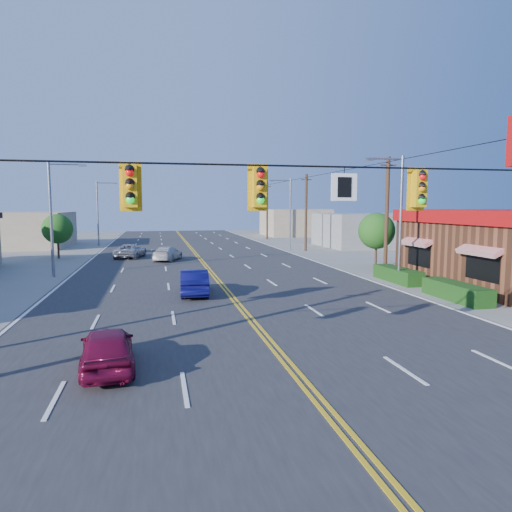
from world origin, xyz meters
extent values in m
plane|color=gray|center=(0.00, 0.00, 0.00)|extent=(160.00, 160.00, 0.00)
cube|color=#2D2D30|center=(0.00, 20.00, 0.03)|extent=(20.00, 120.00, 0.06)
cylinder|color=black|center=(0.00, 0.00, 6.00)|extent=(24.00, 0.05, 0.05)
cube|color=white|center=(1.20, 0.00, 5.45)|extent=(0.75, 0.04, 0.75)
cube|color=#D89E0C|center=(-4.50, 0.00, 5.42)|extent=(0.55, 0.34, 1.25)
cube|color=#D89E0C|center=(-1.20, 0.00, 5.42)|extent=(0.55, 0.34, 1.25)
cube|color=#D89E0C|center=(3.50, 0.00, 5.42)|extent=(0.55, 0.34, 1.25)
cube|color=#194214|center=(11.50, 12.00, 0.45)|extent=(1.20, 9.00, 0.90)
cylinder|color=gray|center=(11.00, 14.00, 4.00)|extent=(0.20, 0.20, 8.00)
cylinder|color=gray|center=(9.90, 14.00, 7.80)|extent=(2.20, 0.12, 0.12)
cube|color=gray|center=(8.80, 14.00, 7.75)|extent=(0.50, 0.25, 0.15)
cylinder|color=gray|center=(11.00, 38.00, 4.00)|extent=(0.20, 0.20, 8.00)
cylinder|color=gray|center=(9.90, 38.00, 7.80)|extent=(2.20, 0.12, 0.12)
cube|color=gray|center=(8.80, 38.00, 7.75)|extent=(0.50, 0.25, 0.15)
cylinder|color=gray|center=(-11.00, 22.00, 4.00)|extent=(0.20, 0.20, 8.00)
cylinder|color=gray|center=(-9.90, 22.00, 7.80)|extent=(2.20, 0.12, 0.12)
cube|color=gray|center=(-8.80, 22.00, 7.75)|extent=(0.50, 0.25, 0.15)
cylinder|color=gray|center=(-11.00, 48.00, 4.00)|extent=(0.20, 0.20, 8.00)
cylinder|color=gray|center=(-9.90, 48.00, 7.80)|extent=(2.20, 0.12, 0.12)
cube|color=gray|center=(-8.80, 48.00, 7.75)|extent=(0.50, 0.25, 0.15)
cylinder|color=#47301E|center=(12.20, 18.00, 4.20)|extent=(0.28, 0.28, 8.40)
cylinder|color=#47301E|center=(12.20, 36.00, 4.20)|extent=(0.28, 0.28, 8.40)
cylinder|color=#47301E|center=(12.20, 54.00, 4.20)|extent=(0.28, 0.28, 8.40)
cylinder|color=#47301E|center=(13.50, 22.00, 1.05)|extent=(0.20, 0.20, 2.10)
sphere|color=#235B19|center=(13.50, 22.00, 2.94)|extent=(2.94, 2.94, 2.94)
cylinder|color=#47301E|center=(-13.00, 34.00, 1.00)|extent=(0.20, 0.20, 2.00)
sphere|color=#235B19|center=(-13.00, 34.00, 2.80)|extent=(2.80, 2.80, 2.80)
cube|color=gray|center=(22.00, 40.00, 2.00)|extent=(12.00, 10.00, 4.00)
cube|color=tan|center=(-20.00, 48.00, 2.10)|extent=(11.00, 12.00, 4.20)
cube|color=tan|center=(19.00, 62.00, 2.20)|extent=(10.00, 10.00, 4.40)
imported|color=maroon|center=(-5.40, 2.00, 0.65)|extent=(1.87, 3.92, 1.30)
imported|color=#0E0D51|center=(-1.91, 13.19, 0.70)|extent=(1.73, 4.35, 1.41)
imported|color=silver|center=(-2.98, 29.68, 0.63)|extent=(3.12, 4.69, 1.26)
imported|color=#ACABB0|center=(-6.35, 32.75, 0.65)|extent=(3.10, 5.03, 1.30)
camera|label=1|loc=(-3.88, -11.89, 4.93)|focal=32.00mm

